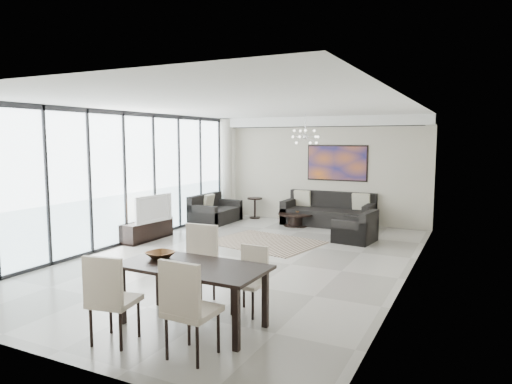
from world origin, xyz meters
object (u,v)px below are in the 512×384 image
Objects in this scene: coffee_table at (296,219)px; dining_table at (193,272)px; tv_console at (147,230)px; sofa_main at (329,214)px; television at (150,208)px.

coffee_table is 0.52× the size of dining_table.
dining_table is at bearing -44.22° from tv_console.
television is (-3.01, -3.67, 0.45)m from sofa_main.
coffee_table is at bearing 100.50° from dining_table.
dining_table reaches higher than tv_console.
coffee_table is at bearing -147.03° from sofa_main.
tv_console is 5.14m from dining_table.
tv_console is at bearing 135.78° from dining_table.
television is 4.96m from dining_table.
sofa_main is 4.77m from television.
dining_table reaches higher than coffee_table.
sofa_main is 2.25× the size of television.
dining_table is (0.50, -7.17, 0.38)m from sofa_main.
tv_console is (-2.43, -3.12, 0.03)m from coffee_table.
television is at bearing -125.44° from coffee_table.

